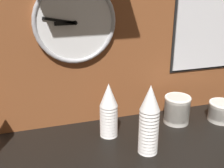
{
  "coord_description": "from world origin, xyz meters",
  "views": [
    {
      "loc": [
        -0.38,
        -0.99,
        0.69
      ],
      "look_at": [
        -0.07,
        0.04,
        0.28
      ],
      "focal_mm": 45.0,
      "sensor_mm": 36.0,
      "label": 1
    }
  ],
  "objects_px": {
    "cup_stack_center_right": "(149,120)",
    "wall_clock": "(75,23)",
    "bowl_stack_right": "(177,109)",
    "cup_stack_center": "(109,110)",
    "bowl_stack_far_right": "(221,111)",
    "menu_board": "(210,26)"
  },
  "relations": [
    {
      "from": "cup_stack_center_right",
      "to": "menu_board",
      "type": "relative_size",
      "value": 0.65
    },
    {
      "from": "menu_board",
      "to": "cup_stack_center",
      "type": "bearing_deg",
      "value": -166.0
    },
    {
      "from": "bowl_stack_far_right",
      "to": "wall_clock",
      "type": "relative_size",
      "value": 0.36
    },
    {
      "from": "cup_stack_center",
      "to": "menu_board",
      "type": "height_order",
      "value": "menu_board"
    },
    {
      "from": "bowl_stack_far_right",
      "to": "bowl_stack_right",
      "type": "bearing_deg",
      "value": 168.0
    },
    {
      "from": "cup_stack_center_right",
      "to": "wall_clock",
      "type": "height_order",
      "value": "wall_clock"
    },
    {
      "from": "cup_stack_center",
      "to": "cup_stack_center_right",
      "type": "relative_size",
      "value": 0.85
    },
    {
      "from": "bowl_stack_right",
      "to": "cup_stack_center_right",
      "type": "bearing_deg",
      "value": -140.99
    },
    {
      "from": "cup_stack_center_right",
      "to": "cup_stack_center",
      "type": "bearing_deg",
      "value": 124.73
    },
    {
      "from": "bowl_stack_right",
      "to": "bowl_stack_far_right",
      "type": "xyz_separation_m",
      "value": [
        0.23,
        -0.05,
        -0.02
      ]
    },
    {
      "from": "bowl_stack_far_right",
      "to": "cup_stack_center",
      "type": "bearing_deg",
      "value": 177.35
    },
    {
      "from": "bowl_stack_right",
      "to": "bowl_stack_far_right",
      "type": "bearing_deg",
      "value": -12.0
    },
    {
      "from": "menu_board",
      "to": "cup_stack_center_right",
      "type": "bearing_deg",
      "value": -145.53
    },
    {
      "from": "cup_stack_center",
      "to": "menu_board",
      "type": "bearing_deg",
      "value": 14.0
    },
    {
      "from": "cup_stack_center",
      "to": "menu_board",
      "type": "distance_m",
      "value": 0.68
    },
    {
      "from": "bowl_stack_right",
      "to": "menu_board",
      "type": "xyz_separation_m",
      "value": [
        0.22,
        0.12,
        0.38
      ]
    },
    {
      "from": "cup_stack_center_right",
      "to": "bowl_stack_far_right",
      "type": "xyz_separation_m",
      "value": [
        0.47,
        0.15,
        -0.1
      ]
    },
    {
      "from": "cup_stack_center_right",
      "to": "bowl_stack_right",
      "type": "distance_m",
      "value": 0.32
    },
    {
      "from": "cup_stack_center_right",
      "to": "menu_board",
      "type": "height_order",
      "value": "menu_board"
    },
    {
      "from": "wall_clock",
      "to": "menu_board",
      "type": "height_order",
      "value": "wall_clock"
    },
    {
      "from": "cup_stack_center",
      "to": "bowl_stack_far_right",
      "type": "bearing_deg",
      "value": -2.65
    },
    {
      "from": "bowl_stack_right",
      "to": "wall_clock",
      "type": "xyz_separation_m",
      "value": [
        -0.47,
        0.12,
        0.43
      ]
    }
  ]
}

